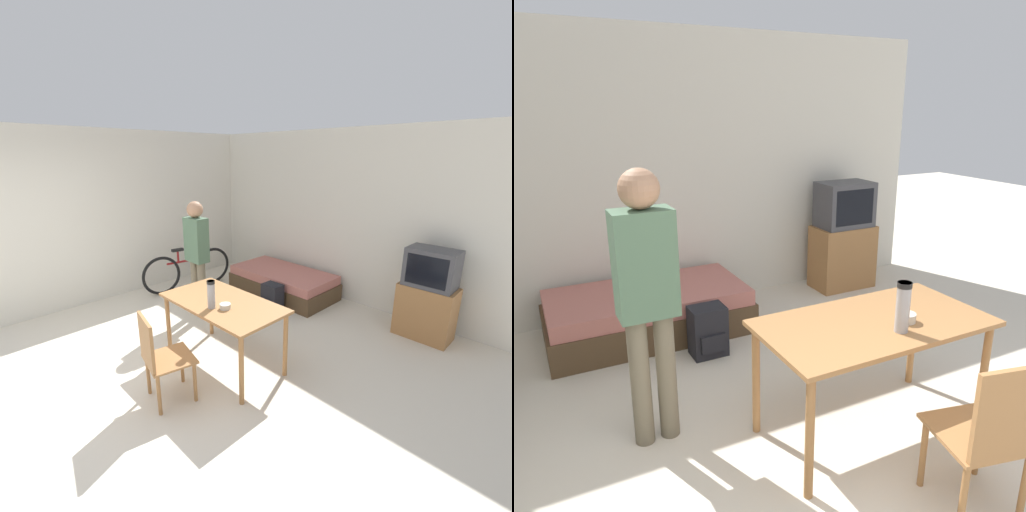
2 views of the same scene
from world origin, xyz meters
TOP-DOWN VIEW (x-y plane):
  - ground_plane at (0.00, 0.00)m, footprint 20.00×20.00m
  - wall_back at (0.00, 3.86)m, footprint 5.75×0.06m
  - wall_left at (-2.40, 1.92)m, footprint 0.06×4.83m
  - daybed at (-0.43, 3.29)m, footprint 1.76×0.92m
  - tv at (1.83, 3.48)m, footprint 0.67×0.40m
  - dining_table at (0.46, 1.25)m, footprint 1.40×0.75m
  - wooden_chair at (0.52, 0.41)m, footprint 0.51×0.51m
  - bicycle at (-1.77, 2.28)m, footprint 0.32×1.64m
  - person_standing at (-0.77, 1.79)m, footprint 0.34×0.23m
  - thermos_flask at (0.50, 1.06)m, footprint 0.08×0.08m
  - mate_bowl at (0.62, 1.15)m, footprint 0.11×0.11m
  - backpack at (-0.10, 2.66)m, footprint 0.29×0.25m

SIDE VIEW (x-z plane):
  - ground_plane at x=0.00m, z-range 0.00..0.00m
  - daybed at x=-0.43m, z-range 0.00..0.41m
  - backpack at x=-0.10m, z-range 0.00..0.42m
  - bicycle at x=-1.77m, z-range -0.03..0.73m
  - wooden_chair at x=0.52m, z-range 0.05..0.96m
  - tv at x=1.83m, z-range -0.02..1.17m
  - dining_table at x=0.46m, z-range 0.30..1.06m
  - mate_bowl at x=0.62m, z-range 0.77..0.82m
  - thermos_flask at x=0.50m, z-range 0.78..1.08m
  - person_standing at x=-0.77m, z-range 0.14..1.84m
  - wall_back at x=0.00m, z-range 0.00..2.70m
  - wall_left at x=-2.40m, z-range 0.00..2.70m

